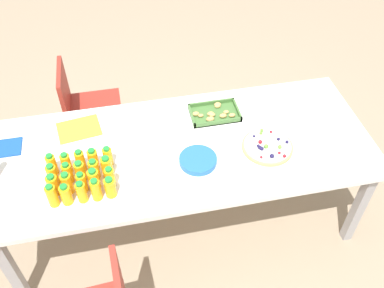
{
  "coord_description": "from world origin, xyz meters",
  "views": [
    {
      "loc": [
        -0.3,
        -1.77,
        2.59
      ],
      "look_at": [
        0.06,
        -0.01,
        0.76
      ],
      "focal_mm": 40.13,
      "sensor_mm": 36.0,
      "label": 1
    }
  ],
  "objects_px": {
    "party_table": "(182,153)",
    "juice_bottle_15": "(52,165)",
    "juice_bottle_10": "(53,175)",
    "juice_bottle_17": "(80,161)",
    "juice_bottle_6": "(67,183)",
    "juice_bottle_3": "(96,190)",
    "juice_bottle_19": "(108,157)",
    "juice_bottle_13": "(94,169)",
    "juice_bottle_4": "(110,187)",
    "juice_bottle_0": "(52,196)",
    "juice_bottle_11": "(68,173)",
    "napkin_stack": "(9,148)",
    "plate_stack": "(198,160)",
    "juice_bottle_1": "(66,195)",
    "juice_bottle_9": "(110,178)",
    "snack_tray": "(214,114)",
    "juice_bottle_8": "(94,179)",
    "paper_folder": "(79,129)",
    "chair_far_left": "(84,105)",
    "juice_bottle_12": "(80,172)",
    "juice_bottle_14": "(107,167)",
    "juice_bottle_18": "(93,159)",
    "juice_bottle_2": "(82,192)",
    "juice_bottle_5": "(53,185)",
    "fruit_pizza": "(267,146)",
    "juice_bottle_16": "(66,163)"
  },
  "relations": [
    {
      "from": "juice_bottle_10",
      "to": "juice_bottle_17",
      "type": "height_order",
      "value": "same"
    },
    {
      "from": "juice_bottle_4",
      "to": "snack_tray",
      "type": "distance_m",
      "value": 0.87
    },
    {
      "from": "juice_bottle_18",
      "to": "juice_bottle_3",
      "type": "bearing_deg",
      "value": -88.77
    },
    {
      "from": "juice_bottle_16",
      "to": "juice_bottle_19",
      "type": "distance_m",
      "value": 0.23
    },
    {
      "from": "juice_bottle_4",
      "to": "juice_bottle_1",
      "type": "bearing_deg",
      "value": -179.42
    },
    {
      "from": "juice_bottle_3",
      "to": "juice_bottle_4",
      "type": "xyz_separation_m",
      "value": [
        0.07,
        0.01,
        -0.01
      ]
    },
    {
      "from": "chair_far_left",
      "to": "snack_tray",
      "type": "bearing_deg",
      "value": 57.2
    },
    {
      "from": "snack_tray",
      "to": "plate_stack",
      "type": "bearing_deg",
      "value": -116.69
    },
    {
      "from": "juice_bottle_11",
      "to": "juice_bottle_10",
      "type": "bearing_deg",
      "value": -178.9
    },
    {
      "from": "party_table",
      "to": "juice_bottle_11",
      "type": "relative_size",
      "value": 16.9
    },
    {
      "from": "juice_bottle_3",
      "to": "juice_bottle_19",
      "type": "bearing_deg",
      "value": 71.49
    },
    {
      "from": "juice_bottle_1",
      "to": "juice_bottle_12",
      "type": "bearing_deg",
      "value": 61.79
    },
    {
      "from": "juice_bottle_8",
      "to": "paper_folder",
      "type": "bearing_deg",
      "value": 99.45
    },
    {
      "from": "juice_bottle_11",
      "to": "juice_bottle_13",
      "type": "bearing_deg",
      "value": -0.49
    },
    {
      "from": "juice_bottle_8",
      "to": "chair_far_left",
      "type": "bearing_deg",
      "value": 94.32
    },
    {
      "from": "juice_bottle_17",
      "to": "napkin_stack",
      "type": "xyz_separation_m",
      "value": [
        -0.43,
        0.25,
        -0.06
      ]
    },
    {
      "from": "juice_bottle_5",
      "to": "juice_bottle_9",
      "type": "height_order",
      "value": "same"
    },
    {
      "from": "juice_bottle_2",
      "to": "juice_bottle_15",
      "type": "distance_m",
      "value": 0.28
    },
    {
      "from": "chair_far_left",
      "to": "juice_bottle_0",
      "type": "height_order",
      "value": "juice_bottle_0"
    },
    {
      "from": "party_table",
      "to": "juice_bottle_15",
      "type": "distance_m",
      "value": 0.76
    },
    {
      "from": "napkin_stack",
      "to": "juice_bottle_12",
      "type": "bearing_deg",
      "value": -38.07
    },
    {
      "from": "chair_far_left",
      "to": "juice_bottle_9",
      "type": "relative_size",
      "value": 5.81
    },
    {
      "from": "juice_bottle_3",
      "to": "snack_tray",
      "type": "relative_size",
      "value": 0.47
    },
    {
      "from": "chair_far_left",
      "to": "fruit_pizza",
      "type": "bearing_deg",
      "value": 50.61
    },
    {
      "from": "juice_bottle_6",
      "to": "juice_bottle_17",
      "type": "bearing_deg",
      "value": 63.59
    },
    {
      "from": "party_table",
      "to": "juice_bottle_10",
      "type": "height_order",
      "value": "juice_bottle_10"
    },
    {
      "from": "juice_bottle_13",
      "to": "juice_bottle_19",
      "type": "height_order",
      "value": "juice_bottle_19"
    },
    {
      "from": "juice_bottle_10",
      "to": "napkin_stack",
      "type": "height_order",
      "value": "juice_bottle_10"
    },
    {
      "from": "juice_bottle_6",
      "to": "juice_bottle_10",
      "type": "distance_m",
      "value": 0.11
    },
    {
      "from": "juice_bottle_11",
      "to": "napkin_stack",
      "type": "xyz_separation_m",
      "value": [
        -0.36,
        0.33,
        -0.06
      ]
    },
    {
      "from": "juice_bottle_5",
      "to": "napkin_stack",
      "type": "xyz_separation_m",
      "value": [
        -0.28,
        0.4,
        -0.06
      ]
    },
    {
      "from": "juice_bottle_3",
      "to": "juice_bottle_6",
      "type": "relative_size",
      "value": 1.02
    },
    {
      "from": "juice_bottle_4",
      "to": "juice_bottle_14",
      "type": "xyz_separation_m",
      "value": [
        -0.01,
        0.15,
        0.0
      ]
    },
    {
      "from": "chair_far_left",
      "to": "juice_bottle_14",
      "type": "relative_size",
      "value": 5.87
    },
    {
      "from": "juice_bottle_14",
      "to": "juice_bottle_18",
      "type": "xyz_separation_m",
      "value": [
        -0.07,
        0.07,
        -0.0
      ]
    },
    {
      "from": "juice_bottle_13",
      "to": "juice_bottle_1",
      "type": "bearing_deg",
      "value": -135.71
    },
    {
      "from": "juice_bottle_4",
      "to": "juice_bottle_0",
      "type": "bearing_deg",
      "value": -179.65
    },
    {
      "from": "snack_tray",
      "to": "juice_bottle_11",
      "type": "bearing_deg",
      "value": -158.24
    },
    {
      "from": "party_table",
      "to": "juice_bottle_6",
      "type": "xyz_separation_m",
      "value": [
        -0.66,
        -0.21,
        0.13
      ]
    },
    {
      "from": "juice_bottle_1",
      "to": "juice_bottle_14",
      "type": "xyz_separation_m",
      "value": [
        0.22,
        0.15,
        0.0
      ]
    },
    {
      "from": "juice_bottle_9",
      "to": "juice_bottle_13",
      "type": "distance_m",
      "value": 0.12
    },
    {
      "from": "juice_bottle_1",
      "to": "juice_bottle_9",
      "type": "bearing_deg",
      "value": 15.6
    },
    {
      "from": "juice_bottle_3",
      "to": "juice_bottle_8",
      "type": "distance_m",
      "value": 0.07
    },
    {
      "from": "fruit_pizza",
      "to": "juice_bottle_5",
      "type": "bearing_deg",
      "value": -175.83
    },
    {
      "from": "juice_bottle_12",
      "to": "juice_bottle_17",
      "type": "distance_m",
      "value": 0.08
    },
    {
      "from": "juice_bottle_3",
      "to": "juice_bottle_0",
      "type": "bearing_deg",
      "value": 178.78
    },
    {
      "from": "juice_bottle_8",
      "to": "napkin_stack",
      "type": "xyz_separation_m",
      "value": [
        -0.5,
        0.41,
        -0.06
      ]
    },
    {
      "from": "juice_bottle_13",
      "to": "plate_stack",
      "type": "distance_m",
      "value": 0.59
    },
    {
      "from": "chair_far_left",
      "to": "juice_bottle_14",
      "type": "distance_m",
      "value": 0.99
    },
    {
      "from": "juice_bottle_12",
      "to": "plate_stack",
      "type": "relative_size",
      "value": 0.63
    }
  ]
}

